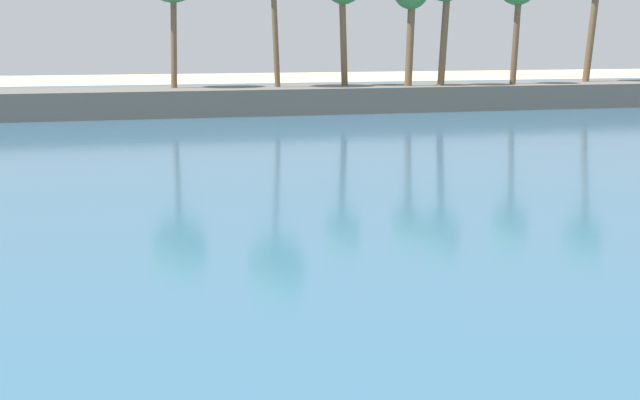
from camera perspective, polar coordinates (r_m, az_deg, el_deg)
sea at (r=56.32m, az=-13.08°, el=4.40°), size 220.00×93.15×0.06m
palm_headland at (r=62.85m, az=-11.57°, el=8.01°), size 88.24×6.00×13.17m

